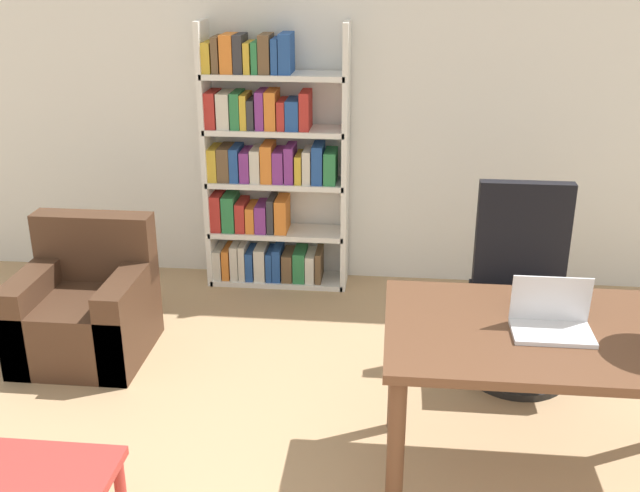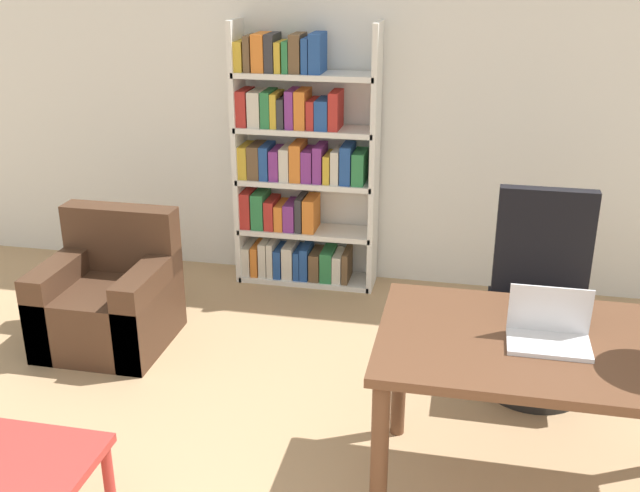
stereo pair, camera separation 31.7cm
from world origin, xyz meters
TOP-DOWN VIEW (x-y plane):
  - wall_back at (0.00, 4.53)m, footprint 8.00×0.06m
  - desk at (0.78, 2.26)m, footprint 1.40×0.86m
  - laptop at (0.74, 2.25)m, footprint 0.32×0.21m
  - office_chair at (0.81, 3.28)m, footprint 0.55×0.55m
  - armchair at (-1.67, 3.22)m, footprint 0.71×0.69m
  - bookshelf at (-0.78, 4.34)m, footprint 0.98×0.28m

SIDE VIEW (x-z plane):
  - armchair at x=-1.67m, z-range -0.13..0.66m
  - office_chair at x=0.81m, z-range -0.06..1.00m
  - desk at x=0.78m, z-range 0.28..1.06m
  - laptop at x=0.74m, z-range 0.72..0.94m
  - bookshelf at x=-0.78m, z-range -0.06..1.75m
  - wall_back at x=0.00m, z-range 0.00..2.70m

